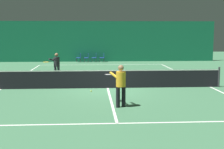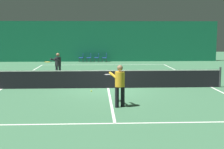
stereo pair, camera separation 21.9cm
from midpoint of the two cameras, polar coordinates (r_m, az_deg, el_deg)
ground_plane at (r=16.34m, az=-1.19°, el=-2.50°), size 60.00×60.00×0.00m
backdrop_curtain at (r=31.18m, az=-2.35°, el=6.06°), size 23.00×0.12×4.00m
court_line_baseline_far at (r=28.12m, az=-2.19°, el=1.80°), size 11.00×0.10×0.00m
court_line_service_far at (r=22.66m, az=-1.86°, el=0.37°), size 8.25×0.10×0.00m
court_line_service_near at (r=10.11m, az=0.31°, el=-8.92°), size 8.25×0.10×0.00m
court_line_sideline_left at (r=17.03m, az=-20.04°, el=-2.54°), size 0.10×23.80×0.00m
court_line_sideline_right at (r=17.45m, az=17.18°, el=-2.18°), size 0.10×23.80×0.00m
court_line_centre at (r=16.34m, az=-1.19°, el=-2.49°), size 0.10×12.80×0.00m
tennis_net at (r=16.26m, az=-1.20°, el=-0.72°), size 12.00×0.10×1.07m
player_near at (r=12.11m, az=1.00°, el=-1.48°), size 0.92×1.36×1.65m
player_far at (r=19.69m, az=-10.47°, el=1.91°), size 1.03×1.30×1.63m
courtside_chair_0 at (r=30.74m, az=-6.21°, el=3.17°), size 0.44×0.44×0.84m
courtside_chair_1 at (r=30.71m, az=-4.78°, el=3.19°), size 0.44×0.44×0.84m
courtside_chair_2 at (r=30.71m, az=-3.36°, el=3.20°), size 0.44×0.44×0.84m
courtside_chair_3 at (r=30.72m, az=-1.93°, el=3.21°), size 0.44×0.44×0.84m
tennis_ball at (r=15.38m, az=-4.24°, el=-3.04°), size 0.07×0.07×0.07m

